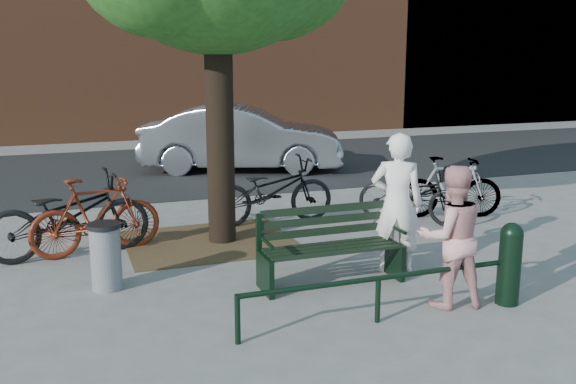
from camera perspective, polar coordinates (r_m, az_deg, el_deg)
name	(u,v)px	position (r m, az deg, el deg)	size (l,w,h in m)	color
ground	(331,284)	(7.87, 3.84, -8.14)	(90.00, 90.00, 0.00)	gray
dirt_pit	(209,242)	(9.57, -7.01, -4.41)	(2.40, 2.00, 0.02)	brown
road	(191,168)	(15.78, -8.60, 2.17)	(40.00, 7.00, 0.01)	black
park_bench	(329,244)	(7.79, 3.66, -4.65)	(1.74, 0.54, 0.97)	black
guard_railing	(378,285)	(6.72, 8.03, -8.22)	(3.06, 0.06, 0.51)	black
person_left	(397,203)	(8.15, 9.64, -1.00)	(0.65, 0.43, 1.79)	white
person_right	(451,237)	(7.20, 14.29, -3.88)	(0.76, 0.60, 1.57)	#E09C9A
bollard	(510,261)	(7.51, 19.12, -5.81)	(0.25, 0.25, 0.93)	black
litter_bin	(106,256)	(7.86, -15.89, -5.49)	(0.39, 0.39, 0.80)	gray
bicycle_a	(68,216)	(9.21, -18.97, -2.00)	(0.77, 2.20, 1.15)	black
bicycle_b	(96,216)	(9.22, -16.70, -2.04)	(0.51, 1.81, 1.09)	#621E0E
bicycle_c	(271,191)	(10.39, -1.51, 0.08)	(0.73, 2.09, 1.10)	black
bicycle_d	(450,187)	(11.13, 14.24, 0.41)	(0.49, 1.75, 1.05)	gray
bicycle_e	(411,194)	(10.68, 10.91, -0.21)	(0.63, 1.80, 0.95)	black
parked_car	(242,138)	(15.15, -4.13, 4.77)	(1.63, 4.67, 1.54)	gray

